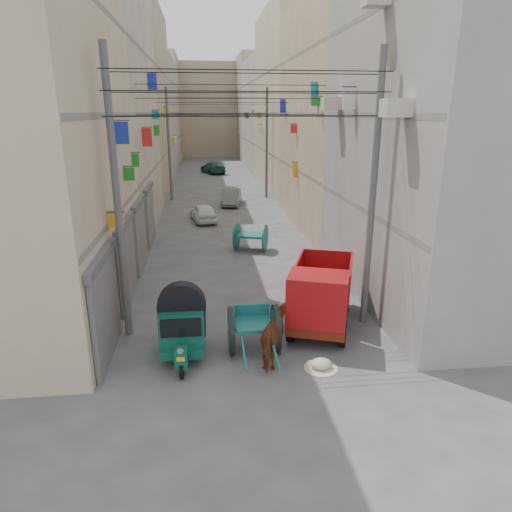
{
  "coord_description": "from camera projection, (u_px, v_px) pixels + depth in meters",
  "views": [
    {
      "loc": [
        -1.29,
        -6.61,
        6.3
      ],
      "look_at": [
        0.26,
        6.5,
        2.13
      ],
      "focal_mm": 32.0,
      "sensor_mm": 36.0,
      "label": 1
    }
  ],
  "objects": [
    {
      "name": "horse",
      "position": [
        279.0,
        336.0,
        11.86
      ],
      "size": [
        1.31,
        1.89,
        1.46
      ],
      "primitive_type": "imported",
      "rotation": [
        0.0,
        0.0,
        2.81
      ],
      "color": "brown",
      "rests_on": "ground"
    },
    {
      "name": "distant_car_white",
      "position": [
        203.0,
        213.0,
        27.35
      ],
      "size": [
        1.81,
        3.32,
        1.07
      ],
      "primitive_type": "imported",
      "rotation": [
        0.0,
        0.0,
        3.32
      ],
      "color": "white",
      "rests_on": "ground"
    },
    {
      "name": "second_cart",
      "position": [
        251.0,
        236.0,
        21.55
      ],
      "size": [
        1.8,
        1.7,
        1.29
      ],
      "rotation": [
        0.0,
        0.0,
        -0.33
      ],
      "color": "#145958",
      "rests_on": "ground"
    },
    {
      "name": "distant_car_green",
      "position": [
        213.0,
        167.0,
        48.93
      ],
      "size": [
        2.94,
        4.56,
        1.23
      ],
      "primitive_type": "imported",
      "rotation": [
        0.0,
        0.0,
        3.45
      ],
      "color": "#1B5141",
      "rests_on": "ground"
    },
    {
      "name": "auto_rickshaw",
      "position": [
        183.0,
        323.0,
        12.13
      ],
      "size": [
        1.3,
        2.25,
        1.58
      ],
      "rotation": [
        0.0,
        0.0,
        -0.01
      ],
      "color": "black",
      "rests_on": "ground"
    },
    {
      "name": "feed_sack",
      "position": [
        321.0,
        364.0,
        11.69
      ],
      "size": [
        0.54,
        0.43,
        0.27
      ],
      "primitive_type": "ellipsoid",
      "color": "#BCB49C",
      "rests_on": "ground"
    },
    {
      "name": "signboards",
      "position": [
        222.0,
        161.0,
        27.77
      ],
      "size": [
        8.22,
        40.52,
        5.67
      ],
      "color": "gold",
      "rests_on": "ground"
    },
    {
      "name": "distant_car_grey",
      "position": [
        231.0,
        197.0,
        32.21
      ],
      "size": [
        1.69,
        3.53,
        1.12
      ],
      "primitive_type": "imported",
      "rotation": [
        0.0,
        0.0,
        -0.15
      ],
      "color": "#5E6360",
      "rests_on": "ground"
    },
    {
      "name": "building_row_left",
      "position": [
        118.0,
        110.0,
        37.77
      ],
      "size": [
        8.0,
        62.0,
        14.0
      ],
      "color": "#C0B392",
      "rests_on": "ground"
    },
    {
      "name": "mini_truck",
      "position": [
        320.0,
        300.0,
        13.47
      ],
      "size": [
        2.82,
        4.06,
        2.09
      ],
      "rotation": [
        0.0,
        0.0,
        -0.35
      ],
      "color": "black",
      "rests_on": "ground"
    },
    {
      "name": "utility_poles",
      "position": [
        227.0,
        159.0,
        23.19
      ],
      "size": [
        7.4,
        22.2,
        8.0
      ],
      "color": "#505052",
      "rests_on": "ground"
    },
    {
      "name": "tonga_cart",
      "position": [
        254.0,
        329.0,
        12.39
      ],
      "size": [
        1.42,
        2.91,
        1.31
      ],
      "rotation": [
        0.0,
        0.0,
        -0.01
      ],
      "color": "black",
      "rests_on": "ground"
    },
    {
      "name": "overhead_cables",
      "position": [
        229.0,
        101.0,
        19.89
      ],
      "size": [
        7.4,
        22.52,
        1.12
      ],
      "color": "black",
      "rests_on": "ground"
    },
    {
      "name": "shutters_left",
      "position": [
        134.0,
        245.0,
        17.23
      ],
      "size": [
        0.18,
        14.4,
        2.88
      ],
      "color": "#525157",
      "rests_on": "ground"
    },
    {
      "name": "ground",
      "position": [
        284.0,
        474.0,
        8.3
      ],
      "size": [
        140.0,
        140.0,
        0.0
      ],
      "primitive_type": "plane",
      "color": "#454547",
      "rests_on": "ground"
    },
    {
      "name": "end_cap_building",
      "position": [
        208.0,
        111.0,
        68.83
      ],
      "size": [
        22.0,
        10.0,
        13.0
      ],
      "primitive_type": "cube",
      "color": "tan",
      "rests_on": "ground"
    },
    {
      "name": "ac_units",
      "position": [
        363.0,
        73.0,
        13.72
      ],
      "size": [
        0.7,
        6.55,
        3.35
      ],
      "color": "beige",
      "rests_on": "ground"
    },
    {
      "name": "building_row_right",
      "position": [
        307.0,
        110.0,
        39.55
      ],
      "size": [
        8.0,
        62.0,
        14.0
      ],
      "color": "#9A9490",
      "rests_on": "ground"
    }
  ]
}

